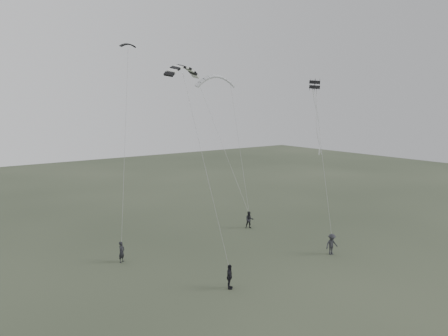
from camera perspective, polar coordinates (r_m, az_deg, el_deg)
ground at (r=34.61m, az=4.54°, el=-12.64°), size 140.00×140.00×0.00m
flyer_left at (r=35.93m, az=-13.23°, el=-10.62°), size 0.73×0.65×1.67m
flyer_right at (r=44.08m, az=3.33°, el=-6.78°), size 1.04×0.96×1.71m
flyer_center at (r=30.35m, az=0.73°, el=-14.02°), size 1.01×0.98×1.69m
flyer_far at (r=37.73m, az=13.89°, el=-9.64°), size 1.24×0.85×1.77m
kite_dark_small at (r=40.07m, az=-12.44°, el=15.52°), size 1.39×0.55×0.56m
kite_pale_large at (r=46.92m, az=-1.13°, el=11.89°), size 4.40×2.87×1.90m
kite_striped at (r=30.77m, az=-5.43°, el=13.07°), size 3.02×1.64×1.28m
kite_box at (r=41.43m, az=11.76°, el=10.62°), size 0.72×0.79×0.80m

